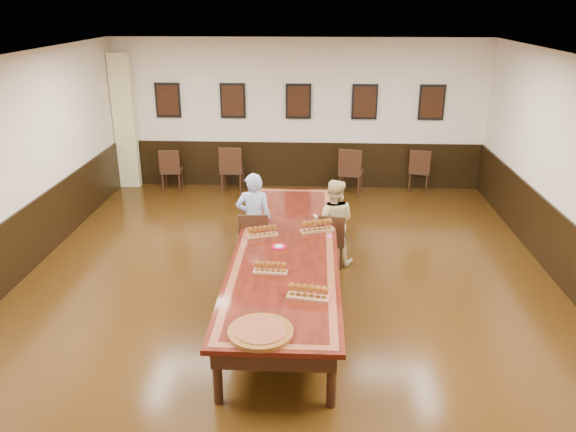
# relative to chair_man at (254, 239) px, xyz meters

# --- Properties ---
(floor) EXTENTS (8.00, 10.00, 0.02)m
(floor) POSITION_rel_chair_man_xyz_m (0.54, -0.87, -0.48)
(floor) COLOR black
(floor) RESTS_ON ground
(ceiling) EXTENTS (8.00, 10.00, 0.02)m
(ceiling) POSITION_rel_chair_man_xyz_m (0.54, -0.87, 2.74)
(ceiling) COLOR white
(ceiling) RESTS_ON floor
(wall_back) EXTENTS (8.00, 0.02, 3.20)m
(wall_back) POSITION_rel_chair_man_xyz_m (0.54, 4.14, 1.13)
(wall_back) COLOR #EDDDC7
(wall_back) RESTS_ON floor
(chair_man) EXTENTS (0.47, 0.51, 0.94)m
(chair_man) POSITION_rel_chair_man_xyz_m (0.00, 0.00, 0.00)
(chair_man) COLOR black
(chair_man) RESTS_ON floor
(chair_woman) EXTENTS (0.47, 0.50, 0.88)m
(chair_woman) POSITION_rel_chair_man_xyz_m (1.20, 0.14, -0.03)
(chair_woman) COLOR black
(chair_woman) RESTS_ON floor
(spare_chair_a) EXTENTS (0.47, 0.50, 0.93)m
(spare_chair_a) POSITION_rel_chair_man_xyz_m (-2.20, 3.73, -0.00)
(spare_chair_a) COLOR black
(spare_chair_a) RESTS_ON floor
(spare_chair_b) EXTENTS (0.48, 0.53, 1.03)m
(spare_chair_b) POSITION_rel_chair_man_xyz_m (-0.86, 3.66, 0.04)
(spare_chair_b) COLOR black
(spare_chair_b) RESTS_ON floor
(spare_chair_c) EXTENTS (0.58, 0.62, 1.03)m
(spare_chair_c) POSITION_rel_chair_man_xyz_m (1.69, 3.61, 0.05)
(spare_chair_c) COLOR black
(spare_chair_c) RESTS_ON floor
(spare_chair_d) EXTENTS (0.54, 0.57, 0.94)m
(spare_chair_d) POSITION_rel_chair_man_xyz_m (3.19, 3.95, -0.00)
(spare_chair_d) COLOR black
(spare_chair_d) RESTS_ON floor
(person_man) EXTENTS (0.57, 0.40, 1.50)m
(person_man) POSITION_rel_chair_man_xyz_m (-0.01, 0.10, 0.28)
(person_man) COLOR #5073CA
(person_man) RESTS_ON floor
(person_woman) EXTENTS (0.75, 0.62, 1.37)m
(person_woman) POSITION_rel_chair_man_xyz_m (1.22, 0.23, 0.22)
(person_woman) COLOR beige
(person_woman) RESTS_ON floor
(pink_phone) EXTENTS (0.06, 0.13, 0.01)m
(pink_phone) POSITION_rel_chair_man_xyz_m (1.14, -0.53, 0.29)
(pink_phone) COLOR #CF457F
(pink_phone) RESTS_ON conference_table
(curtain) EXTENTS (0.45, 0.18, 2.90)m
(curtain) POSITION_rel_chair_man_xyz_m (-3.21, 3.95, 0.98)
(curtain) COLOR beige
(curtain) RESTS_ON floor
(wainscoting) EXTENTS (8.00, 10.00, 1.00)m
(wainscoting) POSITION_rel_chair_man_xyz_m (0.54, -0.87, 0.03)
(wainscoting) COLOR black
(wainscoting) RESTS_ON floor
(conference_table) EXTENTS (1.40, 5.00, 0.76)m
(conference_table) POSITION_rel_chair_man_xyz_m (0.54, -0.87, 0.14)
(conference_table) COLOR black
(conference_table) RESTS_ON floor
(posters) EXTENTS (6.14, 0.04, 0.74)m
(posters) POSITION_rel_chair_man_xyz_m (0.54, 4.06, 1.43)
(posters) COLOR black
(posters) RESTS_ON wall_back
(flight_a) EXTENTS (0.47, 0.28, 0.17)m
(flight_a) POSITION_rel_chair_man_xyz_m (0.18, -0.55, 0.36)
(flight_a) COLOR #8B5E3A
(flight_a) RESTS_ON conference_table
(flight_b) EXTENTS (0.52, 0.31, 0.19)m
(flight_b) POSITION_rel_chair_man_xyz_m (0.96, -0.33, 0.37)
(flight_b) COLOR #8B5E3A
(flight_b) RESTS_ON conference_table
(flight_c) EXTENTS (0.43, 0.16, 0.16)m
(flight_c) POSITION_rel_chair_man_xyz_m (0.39, -1.69, 0.36)
(flight_c) COLOR #8B5E3A
(flight_c) RESTS_ON conference_table
(flight_d) EXTENTS (0.50, 0.23, 0.18)m
(flight_d) POSITION_rel_chair_man_xyz_m (0.86, -2.31, 0.37)
(flight_d) COLOR #8B5E3A
(flight_d) RESTS_ON conference_table
(red_plate_grp) EXTENTS (0.20, 0.20, 0.03)m
(red_plate_grp) POSITION_rel_chair_man_xyz_m (0.44, -0.93, 0.29)
(red_plate_grp) COLOR #AF0B2F
(red_plate_grp) RESTS_ON conference_table
(carved_platter) EXTENTS (0.71, 0.71, 0.05)m
(carved_platter) POSITION_rel_chair_man_xyz_m (0.40, -3.05, 0.31)
(carved_platter) COLOR #623413
(carved_platter) RESTS_ON conference_table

